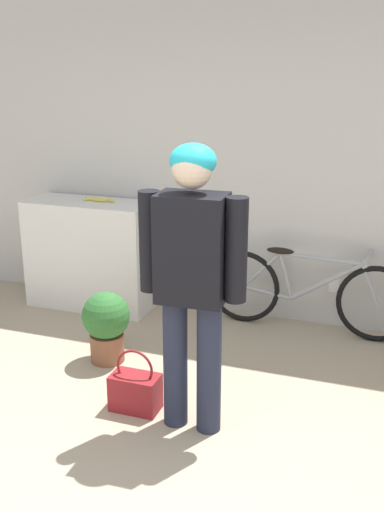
# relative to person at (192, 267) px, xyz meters

# --- Properties ---
(wall_back) EXTENTS (8.00, 0.07, 2.60)m
(wall_back) POSITION_rel_person_xyz_m (0.06, 1.78, 0.30)
(wall_back) COLOR silver
(wall_back) RESTS_ON ground_plane
(side_shelf) EXTENTS (1.09, 0.46, 0.94)m
(side_shelf) POSITION_rel_person_xyz_m (-1.47, 1.50, -0.53)
(side_shelf) COLOR white
(side_shelf) RESTS_ON ground_plane
(person) EXTENTS (0.62, 0.27, 1.67)m
(person) POSITION_rel_person_xyz_m (0.00, 0.00, 0.00)
(person) COLOR #23283D
(person) RESTS_ON ground_plane
(bicycle) EXTENTS (1.68, 0.46, 0.69)m
(bicycle) POSITION_rel_person_xyz_m (0.42, 1.57, -0.66)
(bicycle) COLOR black
(bicycle) RESTS_ON ground_plane
(banana) EXTENTS (0.32, 0.08, 0.03)m
(banana) POSITION_rel_person_xyz_m (-1.38, 1.53, -0.04)
(banana) COLOR #EAD64C
(banana) RESTS_ON side_shelf
(handbag) EXTENTS (0.30, 0.17, 0.41)m
(handbag) POSITION_rel_person_xyz_m (-0.39, 0.05, -0.87)
(handbag) COLOR maroon
(handbag) RESTS_ON ground_plane
(potted_plant) EXTENTS (0.34, 0.34, 0.52)m
(potted_plant) POSITION_rel_person_xyz_m (-0.85, 0.57, -0.71)
(potted_plant) COLOR brown
(potted_plant) RESTS_ON ground_plane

